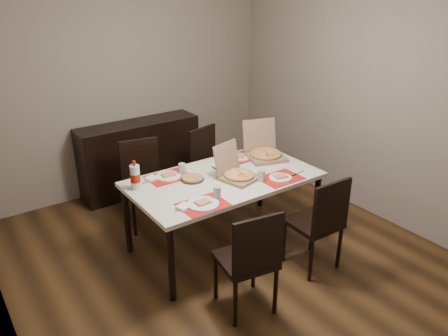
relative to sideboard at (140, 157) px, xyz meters
The scene contains 18 objects.
ground 1.84m from the sideboard, 90.00° to the right, with size 3.80×4.00×0.02m, color #462D15.
room_walls 1.86m from the sideboard, 90.00° to the right, with size 3.84×4.02×2.62m.
sideboard is the anchor object (origin of this frame).
dining_table 1.68m from the sideboard, 86.02° to the right, with size 1.80×1.00×0.75m.
chair_near_left 2.60m from the sideboard, 96.32° to the right, with size 0.49×0.49×0.93m.
chair_near_right 2.55m from the sideboard, 76.76° to the right, with size 0.43×0.43×0.93m.
chair_far_left 0.83m from the sideboard, 112.67° to the right, with size 0.50×0.50×0.93m.
chair_far_right 0.97m from the sideboard, 57.86° to the right, with size 0.51×0.51×0.93m.
setting_near_left 2.05m from the sideboard, 99.25° to the right, with size 0.46×0.30×0.11m.
setting_near_right 2.06m from the sideboard, 76.08° to the right, with size 0.52×0.30×0.11m.
setting_far_left 1.41m from the sideboard, 102.37° to the right, with size 0.48×0.30×0.11m.
setting_far_right 1.48m from the sideboard, 69.79° to the right, with size 0.49×0.30×0.11m.
napkin_loose 1.73m from the sideboard, 83.27° to the right, with size 0.12×0.11×0.02m, color white.
pizza_box_center 1.80m from the sideboard, 83.30° to the right, with size 0.40×0.43×0.32m.
pizza_box_right 1.71m from the sideboard, 62.64° to the right, with size 0.47×0.50×0.37m.
faina_plate 1.57m from the sideboard, 95.91° to the right, with size 0.22×0.22×0.03m.
dip_bowl 1.48m from the sideboard, 81.45° to the right, with size 0.14×0.14×0.03m, color white.
soda_bottle 1.61m from the sideboard, 115.75° to the right, with size 0.09×0.09×0.27m.
Camera 1 is at (-2.08, -2.99, 2.49)m, focal length 35.00 mm.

